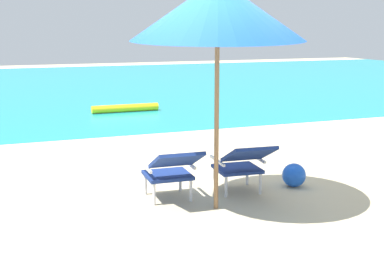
% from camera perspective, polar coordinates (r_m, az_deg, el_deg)
% --- Properties ---
extents(ground_plane, '(40.00, 40.00, 0.00)m').
position_cam_1_polar(ground_plane, '(10.21, -7.19, -0.69)').
color(ground_plane, '#CCB78E').
extents(ocean_band, '(40.00, 18.00, 0.01)m').
position_cam_1_polar(ocean_band, '(18.86, -13.75, 4.30)').
color(ocean_band, teal).
rests_on(ocean_band, ground_plane).
extents(swim_buoy, '(1.60, 0.18, 0.18)m').
position_cam_1_polar(swim_buoy, '(12.87, -7.07, 2.11)').
color(swim_buoy, yellow).
rests_on(swim_buoy, ocean_band).
extents(lounge_chair_left, '(0.58, 0.90, 0.68)m').
position_cam_1_polar(lounge_chair_left, '(6.17, -2.17, -4.31)').
color(lounge_chair_left, navy).
rests_on(lounge_chair_left, ground_plane).
extents(lounge_chair_right, '(0.60, 0.91, 0.68)m').
position_cam_1_polar(lounge_chair_right, '(6.47, 5.37, -3.64)').
color(lounge_chair_right, navy).
rests_on(lounge_chair_right, ground_plane).
extents(beach_umbrella_center, '(2.45, 2.47, 2.52)m').
position_cam_1_polar(beach_umbrella_center, '(5.76, 2.72, 12.35)').
color(beach_umbrella_center, olive).
rests_on(beach_umbrella_center, ground_plane).
extents(beach_ball, '(0.30, 0.30, 0.30)m').
position_cam_1_polar(beach_ball, '(6.95, 10.74, -4.92)').
color(beach_ball, blue).
rests_on(beach_ball, ground_plane).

